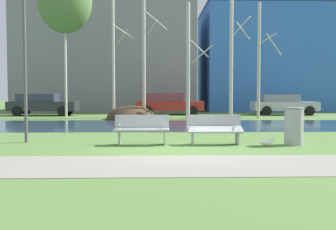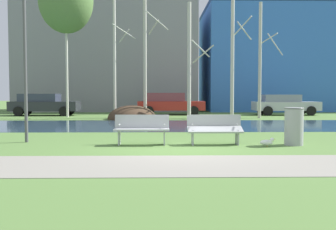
{
  "view_description": "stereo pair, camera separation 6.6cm",
  "coord_description": "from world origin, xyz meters",
  "px_view_note": "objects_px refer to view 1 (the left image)",
  "views": [
    {
      "loc": [
        -0.62,
        -10.48,
        1.5
      ],
      "look_at": [
        -0.29,
        1.76,
        0.84
      ],
      "focal_mm": 42.72,
      "sensor_mm": 36.0,
      "label": 1
    },
    {
      "loc": [
        -0.55,
        -10.48,
        1.5
      ],
      "look_at": [
        -0.29,
        1.76,
        0.84
      ],
      "focal_mm": 42.72,
      "sensor_mm": 36.0,
      "label": 2
    }
  ],
  "objects_px": {
    "bench_left": "(142,129)",
    "trash_bin": "(294,126)",
    "seagull": "(267,142)",
    "parked_sedan_second_red": "(168,103)",
    "streetlamp": "(24,33)",
    "bench_right": "(215,128)",
    "parked_van_nearest_dark": "(42,104)",
    "parked_hatch_third_silver": "(283,104)"
  },
  "relations": [
    {
      "from": "bench_left",
      "to": "trash_bin",
      "type": "relative_size",
      "value": 1.46
    },
    {
      "from": "seagull",
      "to": "parked_sedan_second_red",
      "type": "bearing_deg",
      "value": 97.73
    },
    {
      "from": "seagull",
      "to": "streetlamp",
      "type": "xyz_separation_m",
      "value": [
        -7.11,
        1.22,
        3.18
      ]
    },
    {
      "from": "bench_right",
      "to": "parked_van_nearest_dark",
      "type": "bearing_deg",
      "value": 121.27
    },
    {
      "from": "parked_hatch_third_silver",
      "to": "streetlamp",
      "type": "bearing_deg",
      "value": -129.93
    },
    {
      "from": "seagull",
      "to": "parked_sedan_second_red",
      "type": "height_order",
      "value": "parked_sedan_second_red"
    },
    {
      "from": "streetlamp",
      "to": "trash_bin",
      "type": "bearing_deg",
      "value": -6.04
    },
    {
      "from": "bench_left",
      "to": "parked_van_nearest_dark",
      "type": "xyz_separation_m",
      "value": [
        -7.34,
        15.61,
        0.31
      ]
    },
    {
      "from": "bench_left",
      "to": "trash_bin",
      "type": "bearing_deg",
      "value": -2.41
    },
    {
      "from": "parked_van_nearest_dark",
      "to": "parked_hatch_third_silver",
      "type": "bearing_deg",
      "value": 1.0
    },
    {
      "from": "bench_left",
      "to": "seagull",
      "type": "height_order",
      "value": "bench_left"
    },
    {
      "from": "trash_bin",
      "to": "parked_sedan_second_red",
      "type": "relative_size",
      "value": 0.23
    },
    {
      "from": "bench_right",
      "to": "parked_sedan_second_red",
      "type": "relative_size",
      "value": 0.34
    },
    {
      "from": "streetlamp",
      "to": "parked_van_nearest_dark",
      "type": "distance_m",
      "value": 15.63
    },
    {
      "from": "parked_van_nearest_dark",
      "to": "parked_sedan_second_red",
      "type": "xyz_separation_m",
      "value": [
        8.58,
        0.79,
        0.02
      ]
    },
    {
      "from": "trash_bin",
      "to": "bench_left",
      "type": "bearing_deg",
      "value": 177.59
    },
    {
      "from": "trash_bin",
      "to": "seagull",
      "type": "distance_m",
      "value": 1.04
    },
    {
      "from": "bench_left",
      "to": "parked_sedan_second_red",
      "type": "relative_size",
      "value": 0.34
    },
    {
      "from": "bench_left",
      "to": "streetlamp",
      "type": "bearing_deg",
      "value": 169.53
    },
    {
      "from": "parked_van_nearest_dark",
      "to": "parked_hatch_third_silver",
      "type": "height_order",
      "value": "parked_van_nearest_dark"
    },
    {
      "from": "streetlamp",
      "to": "parked_van_nearest_dark",
      "type": "height_order",
      "value": "streetlamp"
    },
    {
      "from": "trash_bin",
      "to": "seagull",
      "type": "bearing_deg",
      "value": -156.91
    },
    {
      "from": "bench_left",
      "to": "parked_hatch_third_silver",
      "type": "distance_m",
      "value": 18.37
    },
    {
      "from": "streetlamp",
      "to": "bench_left",
      "type": "bearing_deg",
      "value": -10.47
    },
    {
      "from": "parked_van_nearest_dark",
      "to": "parked_sedan_second_red",
      "type": "relative_size",
      "value": 0.97
    },
    {
      "from": "bench_right",
      "to": "trash_bin",
      "type": "relative_size",
      "value": 1.46
    },
    {
      "from": "parked_sedan_second_red",
      "to": "bench_left",
      "type": "bearing_deg",
      "value": -94.32
    },
    {
      "from": "streetlamp",
      "to": "parked_sedan_second_red",
      "type": "height_order",
      "value": "streetlamp"
    },
    {
      "from": "bench_right",
      "to": "trash_bin",
      "type": "xyz_separation_m",
      "value": [
        2.28,
        -0.19,
        0.09
      ]
    },
    {
      "from": "streetlamp",
      "to": "parked_hatch_third_silver",
      "type": "distance_m",
      "value": 20.04
    },
    {
      "from": "bench_left",
      "to": "parked_hatch_third_silver",
      "type": "height_order",
      "value": "parked_hatch_third_silver"
    },
    {
      "from": "seagull",
      "to": "bench_right",
      "type": "bearing_deg",
      "value": 158.32
    },
    {
      "from": "bench_right",
      "to": "parked_van_nearest_dark",
      "type": "xyz_separation_m",
      "value": [
        -9.48,
        15.61,
        0.31
      ]
    },
    {
      "from": "trash_bin",
      "to": "parked_van_nearest_dark",
      "type": "distance_m",
      "value": 19.69
    },
    {
      "from": "bench_left",
      "to": "bench_right",
      "type": "xyz_separation_m",
      "value": [
        2.14,
        0.0,
        0.0
      ]
    },
    {
      "from": "trash_bin",
      "to": "streetlamp",
      "type": "height_order",
      "value": "streetlamp"
    },
    {
      "from": "bench_right",
      "to": "seagull",
      "type": "xyz_separation_m",
      "value": [
        1.4,
        -0.56,
        -0.34
      ]
    },
    {
      "from": "streetlamp",
      "to": "parked_hatch_third_silver",
      "type": "xyz_separation_m",
      "value": [
        12.76,
        15.24,
        -2.56
      ]
    },
    {
      "from": "trash_bin",
      "to": "parked_van_nearest_dark",
      "type": "relative_size",
      "value": 0.24
    },
    {
      "from": "parked_van_nearest_dark",
      "to": "bench_right",
      "type": "bearing_deg",
      "value": -58.73
    },
    {
      "from": "parked_sedan_second_red",
      "to": "seagull",
      "type": "bearing_deg",
      "value": -82.27
    },
    {
      "from": "seagull",
      "to": "parked_hatch_third_silver",
      "type": "height_order",
      "value": "parked_hatch_third_silver"
    }
  ]
}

